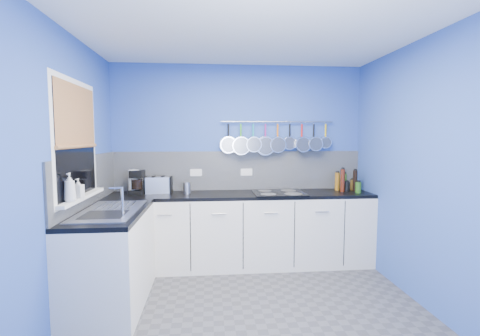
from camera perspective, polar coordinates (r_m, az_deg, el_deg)
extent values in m
cube|color=#47474C|center=(3.33, 2.21, -23.37)|extent=(3.20, 3.00, 0.02)
cube|color=white|center=(3.07, 2.38, 22.76)|extent=(3.20, 3.00, 0.02)
cube|color=#3353AC|center=(4.44, -0.25, 0.88)|extent=(3.20, 0.02, 2.50)
cube|color=#3353AC|center=(1.48, 9.99, -7.82)|extent=(3.20, 0.02, 2.50)
cube|color=#3353AC|center=(3.17, -27.97, -1.44)|extent=(0.02, 3.00, 2.50)
cube|color=#3353AC|center=(3.54, 29.13, -0.87)|extent=(0.02, 3.00, 2.50)
cube|color=slate|center=(4.43, -0.22, -0.43)|extent=(3.20, 0.02, 0.50)
cube|color=slate|center=(3.73, -24.04, -1.93)|extent=(0.02, 1.80, 0.50)
cube|color=silver|center=(4.28, 0.12, -10.45)|extent=(3.20, 0.60, 0.86)
cube|color=black|center=(4.18, 0.12, -4.50)|extent=(3.20, 0.60, 0.04)
cube|color=silver|center=(3.52, -20.64, -14.24)|extent=(0.60, 1.20, 0.86)
cube|color=black|center=(3.40, -20.88, -7.07)|extent=(0.60, 1.20, 0.04)
cube|color=white|center=(3.42, -25.70, 4.13)|extent=(0.01, 1.00, 1.10)
cube|color=black|center=(3.42, -25.62, 4.13)|extent=(0.01, 0.90, 1.00)
cube|color=#B67541|center=(3.42, -25.64, 7.91)|extent=(0.01, 0.90, 0.55)
cube|color=white|center=(3.45, -24.97, -4.43)|extent=(0.10, 0.98, 0.03)
cube|color=silver|center=(3.40, -20.89, -6.67)|extent=(0.50, 0.95, 0.01)
cube|color=white|center=(4.40, -7.35, -0.76)|extent=(0.15, 0.01, 0.09)
cube|color=white|center=(4.43, 1.08, -0.69)|extent=(0.15, 0.01, 0.09)
cylinder|color=silver|center=(4.45, 6.31, 7.69)|extent=(1.45, 0.02, 0.02)
imported|color=white|center=(3.14, -26.59, -2.91)|extent=(0.09, 0.09, 0.24)
imported|color=white|center=(3.32, -25.43, -3.06)|extent=(0.09, 0.09, 0.17)
cylinder|color=white|center=(4.30, -17.31, -2.24)|extent=(0.14, 0.14, 0.29)
cube|color=silver|center=(4.30, -13.47, -2.76)|extent=(0.33, 0.22, 0.20)
cylinder|color=silver|center=(4.21, -8.87, -3.28)|extent=(0.11, 0.11, 0.13)
cube|color=black|center=(4.20, 6.48, -4.13)|extent=(0.62, 0.55, 0.01)
cylinder|color=brown|center=(4.64, 18.33, -2.70)|extent=(0.07, 0.07, 0.14)
cylinder|color=#3F721E|center=(4.61, 17.07, -2.22)|extent=(0.05, 0.05, 0.22)
cylinder|color=#8C5914|center=(4.57, 15.95, -2.18)|extent=(0.06, 0.06, 0.23)
cylinder|color=black|center=(4.56, 18.68, -2.03)|extent=(0.06, 0.06, 0.26)
cylinder|color=black|center=(4.51, 17.41, -3.01)|extent=(0.07, 0.07, 0.12)
cylinder|color=#4C190C|center=(4.46, 16.77, -2.01)|extent=(0.05, 0.05, 0.28)
cylinder|color=#265919|center=(4.45, 19.16, -3.08)|extent=(0.07, 0.07, 0.13)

